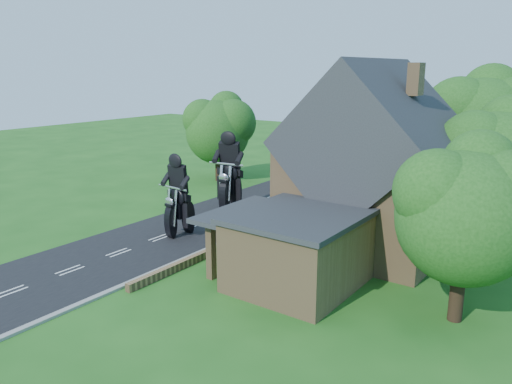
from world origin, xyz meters
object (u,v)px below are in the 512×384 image
Objects in this scene: annex at (296,248)px; motorcycle_follow at (230,199)px; motorcycle_lead at (180,224)px; garden_wall at (268,227)px; house at (372,170)px.

annex reaches higher than motorcycle_follow.
motorcycle_lead is at bearing 91.49° from motorcycle_follow.
annex is at bearing -46.16° from garden_wall.
annex is (5.57, -5.80, 1.57)m from garden_wall.
garden_wall is 5.39m from motorcycle_lead.
motorcycle_lead is at bearing -153.38° from house.
motorcycle_follow reaches higher than motorcycle_lead.
motorcycle_lead is (-9.84, -4.93, -3.60)m from house.
annex reaches higher than motorcycle_lead.
house reaches higher than garden_wall.
motorcycle_follow is at bearing -77.22° from motorcycle_lead.
annex is (-0.62, -6.80, -2.58)m from house.
motorcycle_follow is (-10.22, 7.92, -0.93)m from annex.
annex is 4.40× the size of motorcycle_lead.
annex is at bearing 134.28° from motorcycle_follow.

